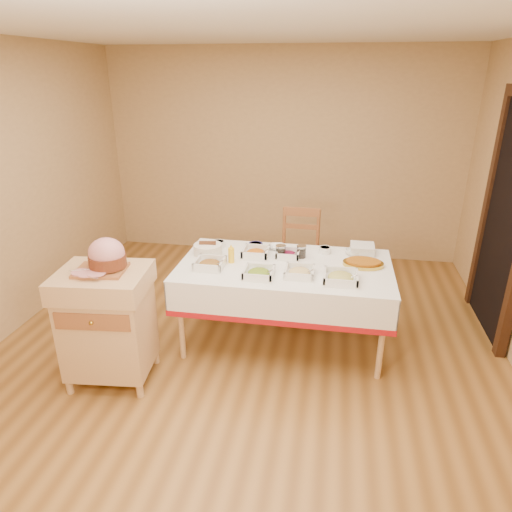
# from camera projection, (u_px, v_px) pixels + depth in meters

# --- Properties ---
(room_shell) EXTENTS (5.00, 5.00, 5.00)m
(room_shell) POSITION_uv_depth(u_px,v_px,m) (243.00, 212.00, 3.50)
(room_shell) COLOR olive
(room_shell) RESTS_ON ground
(doorway) EXTENTS (0.09, 1.10, 2.20)m
(doorway) POSITION_uv_depth(u_px,v_px,m) (508.00, 216.00, 4.03)
(doorway) COLOR black
(doorway) RESTS_ON ground
(dining_table) EXTENTS (1.82, 1.02, 0.76)m
(dining_table) POSITION_uv_depth(u_px,v_px,m) (285.00, 281.00, 3.99)
(dining_table) COLOR tan
(dining_table) RESTS_ON ground
(butcher_cart) EXTENTS (0.71, 0.62, 0.94)m
(butcher_cart) POSITION_uv_depth(u_px,v_px,m) (108.00, 320.00, 3.51)
(butcher_cart) COLOR tan
(butcher_cart) RESTS_ON ground
(dining_chair) EXTENTS (0.44, 0.42, 0.96)m
(dining_chair) POSITION_uv_depth(u_px,v_px,m) (299.00, 253.00, 4.89)
(dining_chair) COLOR #9B5C32
(dining_chair) RESTS_ON ground
(ham_on_board) EXTENTS (0.38, 0.36, 0.25)m
(ham_on_board) POSITION_uv_depth(u_px,v_px,m) (106.00, 257.00, 3.34)
(ham_on_board) COLOR #9B5C32
(ham_on_board) RESTS_ON butcher_cart
(serving_dish_a) EXTENTS (0.25, 0.24, 0.11)m
(serving_dish_a) POSITION_uv_depth(u_px,v_px,m) (210.00, 264.00, 3.86)
(serving_dish_a) COLOR white
(serving_dish_a) RESTS_ON dining_table
(serving_dish_b) EXTENTS (0.24, 0.24, 0.10)m
(serving_dish_b) POSITION_uv_depth(u_px,v_px,m) (259.00, 273.00, 3.69)
(serving_dish_b) COLOR white
(serving_dish_b) RESTS_ON dining_table
(serving_dish_c) EXTENTS (0.24, 0.24, 0.10)m
(serving_dish_c) POSITION_uv_depth(u_px,v_px,m) (300.00, 272.00, 3.71)
(serving_dish_c) COLOR white
(serving_dish_c) RESTS_ON dining_table
(serving_dish_d) EXTENTS (0.27, 0.27, 0.10)m
(serving_dish_d) POSITION_uv_depth(u_px,v_px,m) (341.00, 277.00, 3.61)
(serving_dish_d) COLOR white
(serving_dish_d) RESTS_ON dining_table
(serving_dish_e) EXTENTS (0.24, 0.23, 0.11)m
(serving_dish_e) POSITION_uv_depth(u_px,v_px,m) (256.00, 253.00, 4.09)
(serving_dish_e) COLOR white
(serving_dish_e) RESTS_ON dining_table
(serving_dish_f) EXTENTS (0.21, 0.20, 0.10)m
(serving_dish_f) POSITION_uv_depth(u_px,v_px,m) (288.00, 254.00, 4.07)
(serving_dish_f) COLOR white
(serving_dish_f) RESTS_ON dining_table
(small_bowl_left) EXTENTS (0.12, 0.12, 0.06)m
(small_bowl_left) POSITION_uv_depth(u_px,v_px,m) (219.00, 243.00, 4.31)
(small_bowl_left) COLOR white
(small_bowl_left) RESTS_ON dining_table
(small_bowl_mid) EXTENTS (0.13, 0.13, 0.06)m
(small_bowl_mid) POSITION_uv_depth(u_px,v_px,m) (256.00, 246.00, 4.25)
(small_bowl_mid) COLOR navy
(small_bowl_mid) RESTS_ON dining_table
(small_bowl_right) EXTENTS (0.11, 0.11, 0.06)m
(small_bowl_right) POSITION_uv_depth(u_px,v_px,m) (325.00, 250.00, 4.17)
(small_bowl_right) COLOR white
(small_bowl_right) RESTS_ON dining_table
(bowl_white_imported) EXTENTS (0.17, 0.17, 0.04)m
(bowl_white_imported) POSITION_uv_depth(u_px,v_px,m) (277.00, 247.00, 4.26)
(bowl_white_imported) COLOR white
(bowl_white_imported) RESTS_ON dining_table
(bowl_small_imported) EXTENTS (0.17, 0.17, 0.04)m
(bowl_small_imported) POSITION_uv_depth(u_px,v_px,m) (353.00, 252.00, 4.13)
(bowl_small_imported) COLOR white
(bowl_small_imported) RESTS_ON dining_table
(preserve_jar_left) EXTENTS (0.09, 0.09, 0.12)m
(preserve_jar_left) POSITION_uv_depth(u_px,v_px,m) (281.00, 252.00, 4.05)
(preserve_jar_left) COLOR silver
(preserve_jar_left) RESTS_ON dining_table
(preserve_jar_right) EXTENTS (0.09, 0.09, 0.11)m
(preserve_jar_right) POSITION_uv_depth(u_px,v_px,m) (301.00, 252.00, 4.06)
(preserve_jar_right) COLOR silver
(preserve_jar_right) RESTS_ON dining_table
(mustard_bottle) EXTENTS (0.05, 0.05, 0.17)m
(mustard_bottle) POSITION_uv_depth(u_px,v_px,m) (231.00, 254.00, 3.94)
(mustard_bottle) COLOR yellow
(mustard_bottle) RESTS_ON dining_table
(bread_basket) EXTENTS (0.26, 0.26, 0.11)m
(bread_basket) POSITION_uv_depth(u_px,v_px,m) (208.00, 249.00, 4.13)
(bread_basket) COLOR white
(bread_basket) RESTS_ON dining_table
(plate_stack) EXTENTS (0.21, 0.21, 0.08)m
(plate_stack) POSITION_uv_depth(u_px,v_px,m) (362.00, 249.00, 4.17)
(plate_stack) COLOR white
(plate_stack) RESTS_ON dining_table
(brass_platter) EXTENTS (0.35, 0.25, 0.05)m
(brass_platter) POSITION_uv_depth(u_px,v_px,m) (363.00, 263.00, 3.90)
(brass_platter) COLOR #B39632
(brass_platter) RESTS_ON dining_table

